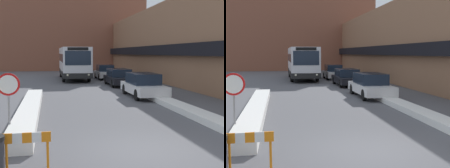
# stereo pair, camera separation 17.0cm
# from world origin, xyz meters

# --- Properties ---
(ground_plane) EXTENTS (160.00, 160.00, 0.00)m
(ground_plane) POSITION_xyz_m (0.00, 0.00, 0.00)
(ground_plane) COLOR #515156
(building_row_right) EXTENTS (5.50, 60.00, 7.45)m
(building_row_right) POSITION_xyz_m (9.97, 24.00, 3.72)
(building_row_right) COLOR #996B4C
(building_row_right) RESTS_ON ground_plane
(building_backdrop_far) EXTENTS (26.00, 8.00, 14.98)m
(building_backdrop_far) POSITION_xyz_m (0.00, 45.13, 7.49)
(building_backdrop_far) COLOR brown
(building_backdrop_far) RESTS_ON ground_plane
(snow_bank_left) EXTENTS (0.90, 12.51, 0.38)m
(snow_bank_left) POSITION_xyz_m (-3.60, 6.53, 0.19)
(snow_bank_left) COLOR silver
(snow_bank_left) RESTS_ON ground_plane
(snow_bank_right) EXTENTS (0.90, 9.81, 0.29)m
(snow_bank_right) POSITION_xyz_m (3.60, 5.42, 0.14)
(snow_bank_right) COLOR silver
(snow_bank_right) RESTS_ON ground_plane
(city_bus) EXTENTS (2.71, 10.71, 3.35)m
(city_bus) POSITION_xyz_m (-0.11, 25.23, 1.82)
(city_bus) COLOR silver
(city_bus) RESTS_ON ground_plane
(parked_car_front) EXTENTS (1.90, 4.89, 1.51)m
(parked_car_front) POSITION_xyz_m (3.20, 10.77, 0.76)
(parked_car_front) COLOR silver
(parked_car_front) RESTS_ON ground_plane
(parked_car_middle) EXTENTS (1.93, 4.85, 1.43)m
(parked_car_middle) POSITION_xyz_m (3.20, 17.84, 0.72)
(parked_car_middle) COLOR black
(parked_car_middle) RESTS_ON ground_plane
(parked_car_back) EXTENTS (1.84, 4.21, 1.54)m
(parked_car_back) POSITION_xyz_m (3.20, 24.68, 0.76)
(parked_car_back) COLOR silver
(parked_car_back) RESTS_ON ground_plane
(stop_sign) EXTENTS (0.76, 0.08, 2.12)m
(stop_sign) POSITION_xyz_m (-4.03, 2.57, 1.53)
(stop_sign) COLOR gray
(stop_sign) RESTS_ON ground_plane
(construction_barricade) EXTENTS (1.10, 0.06, 0.94)m
(construction_barricade) POSITION_xyz_m (-3.21, -0.92, 0.67)
(construction_barricade) COLOR orange
(construction_barricade) RESTS_ON ground_plane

